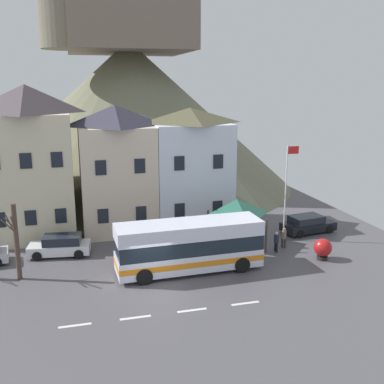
% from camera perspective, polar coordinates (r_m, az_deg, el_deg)
% --- Properties ---
extents(ground_plane, '(40.00, 60.00, 0.07)m').
position_cam_1_polar(ground_plane, '(26.94, -4.82, -12.19)').
color(ground_plane, '#504D54').
extents(townhouse_00, '(6.24, 6.78, 11.60)m').
position_cam_1_polar(townhouse_00, '(36.90, -19.73, 3.63)').
color(townhouse_00, beige).
rests_on(townhouse_00, ground_plane).
extents(townhouse_01, '(5.71, 5.57, 10.04)m').
position_cam_1_polar(townhouse_01, '(36.45, -9.45, 2.89)').
color(townhouse_01, beige).
rests_on(townhouse_01, ground_plane).
extents(townhouse_02, '(6.20, 5.37, 9.77)m').
position_cam_1_polar(townhouse_02, '(37.40, -0.24, 3.14)').
color(townhouse_02, silver).
rests_on(townhouse_02, ground_plane).
extents(hilltop_castle, '(36.63, 36.63, 25.46)m').
position_cam_1_polar(hilltop_castle, '(52.38, -7.89, 10.27)').
color(hilltop_castle, '#6D6D54').
rests_on(hilltop_castle, ground_plane).
extents(transit_bus, '(9.33, 2.94, 3.23)m').
position_cam_1_polar(transit_bus, '(28.69, -0.36, -6.90)').
color(transit_bus, white).
rests_on(transit_bus, ground_plane).
extents(bus_shelter, '(3.60, 3.60, 3.56)m').
position_cam_1_polar(bus_shelter, '(32.77, 5.65, -1.89)').
color(bus_shelter, '#473D33').
rests_on(bus_shelter, ground_plane).
extents(parked_car_00, '(4.34, 2.25, 1.44)m').
position_cam_1_polar(parked_car_00, '(32.80, -16.29, -6.53)').
color(parked_car_00, silver).
rests_on(parked_car_00, ground_plane).
extents(parked_car_02, '(4.49, 2.49, 1.39)m').
position_cam_1_polar(parked_car_02, '(37.37, 14.38, -3.96)').
color(parked_car_02, black).
rests_on(parked_car_02, ground_plane).
extents(pedestrian_00, '(0.34, 0.34, 1.50)m').
position_cam_1_polar(pedestrian_00, '(33.58, 11.53, -5.53)').
color(pedestrian_00, '#38332D').
rests_on(pedestrian_00, ground_plane).
extents(pedestrian_01, '(0.36, 0.37, 1.50)m').
position_cam_1_polar(pedestrian_01, '(32.64, 10.60, -6.04)').
color(pedestrian_01, black).
rests_on(pedestrian_01, ground_plane).
extents(public_bench, '(1.54, 0.48, 0.87)m').
position_cam_1_polar(public_bench, '(35.74, 5.55, -4.74)').
color(public_bench, '#33473D').
rests_on(public_bench, ground_plane).
extents(flagpole, '(0.95, 0.10, 7.25)m').
position_cam_1_polar(flagpole, '(34.25, 11.87, 0.69)').
color(flagpole, silver).
rests_on(flagpole, ground_plane).
extents(harbour_buoy, '(1.22, 1.22, 1.47)m').
position_cam_1_polar(harbour_buoy, '(31.97, 16.18, -6.83)').
color(harbour_buoy, black).
rests_on(harbour_buoy, ground_plane).
extents(bare_tree_00, '(0.83, 1.47, 4.75)m').
position_cam_1_polar(bare_tree_00, '(29.17, -21.32, -5.75)').
color(bare_tree_00, '#47382D').
rests_on(bare_tree_00, ground_plane).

